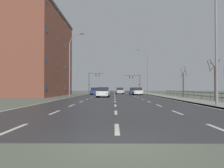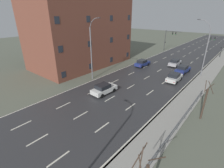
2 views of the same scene
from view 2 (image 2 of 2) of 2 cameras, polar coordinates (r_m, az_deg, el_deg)
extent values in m
cube|color=#5B6051|center=(38.91, 17.81, 5.41)|extent=(160.00, 160.00, 0.12)
cube|color=#303033|center=(49.90, 23.31, 8.55)|extent=(14.00, 120.00, 0.02)
cube|color=beige|center=(20.93, -28.93, -12.44)|extent=(0.16, 2.20, 0.01)
cube|color=beige|center=(22.81, -16.52, -7.18)|extent=(0.16, 2.20, 0.01)
cube|color=beige|center=(25.70, -6.67, -2.66)|extent=(0.16, 2.20, 0.01)
cube|color=beige|center=(29.32, 0.92, 0.91)|extent=(0.16, 2.20, 0.01)
cube|color=beige|center=(33.42, 6.75, 3.64)|extent=(0.16, 2.20, 0.01)
cube|color=beige|center=(37.84, 11.29, 5.73)|extent=(0.16, 2.20, 0.01)
cube|color=beige|center=(42.50, 14.88, 7.35)|extent=(0.16, 2.20, 0.01)
cube|color=beige|center=(47.31, 17.77, 8.62)|extent=(0.16, 2.20, 0.01)
cube|color=beige|center=(52.24, 20.13, 9.65)|extent=(0.16, 2.20, 0.01)
cube|color=beige|center=(57.25, 22.10, 10.48)|extent=(0.16, 2.20, 0.01)
cube|color=beige|center=(62.32, 23.75, 11.16)|extent=(0.16, 2.20, 0.01)
cube|color=beige|center=(67.45, 25.16, 11.74)|extent=(0.16, 2.20, 0.01)
cube|color=beige|center=(72.62, 26.38, 12.23)|extent=(0.16, 2.20, 0.01)
cube|color=beige|center=(77.82, 27.43, 12.65)|extent=(0.16, 2.20, 0.01)
cube|color=beige|center=(83.04, 28.36, 13.01)|extent=(0.16, 2.20, 0.01)
cube|color=beige|center=(88.29, 29.18, 13.33)|extent=(0.16, 2.20, 0.01)
cube|color=beige|center=(93.55, 29.91, 13.61)|extent=(0.16, 2.20, 0.01)
cube|color=beige|center=(98.83, 30.56, 13.86)|extent=(0.16, 2.20, 0.01)
cube|color=beige|center=(104.12, 31.15, 14.08)|extent=(0.16, 2.20, 0.01)
cube|color=beige|center=(18.21, -24.43, -17.25)|extent=(0.16, 2.20, 0.01)
cube|color=beige|center=(20.34, -10.79, -10.60)|extent=(0.16, 2.20, 0.01)
cube|color=beige|center=(23.55, -0.71, -5.08)|extent=(0.16, 2.20, 0.01)
cube|color=beige|center=(27.44, 6.61, -0.89)|extent=(0.16, 2.20, 0.01)
cube|color=beige|center=(31.79, 12.01, 2.22)|extent=(0.16, 2.20, 0.01)
cube|color=beige|center=(36.41, 16.09, 4.55)|extent=(0.16, 2.20, 0.01)
cube|color=beige|center=(41.23, 19.26, 6.33)|extent=(0.16, 2.20, 0.01)
cube|color=beige|center=(46.17, 21.76, 7.72)|extent=(0.16, 2.20, 0.01)
cube|color=beige|center=(51.21, 23.80, 8.83)|extent=(0.16, 2.20, 0.01)
cube|color=beige|center=(56.31, 25.47, 9.73)|extent=(0.16, 2.20, 0.01)
cube|color=beige|center=(61.47, 26.87, 10.47)|extent=(0.16, 2.20, 0.01)
cube|color=beige|center=(66.66, 28.06, 11.10)|extent=(0.16, 2.20, 0.01)
cube|color=beige|center=(71.88, 29.08, 11.63)|extent=(0.16, 2.20, 0.01)
cube|color=beige|center=(77.13, 29.97, 12.08)|extent=(0.16, 2.20, 0.01)
cube|color=beige|center=(82.40, 30.74, 12.48)|extent=(0.16, 2.20, 0.01)
cube|color=beige|center=(87.68, 31.42, 12.82)|extent=(0.16, 2.20, 0.01)
cube|color=beige|center=(92.98, 32.03, 13.13)|extent=(0.16, 2.20, 0.01)
cube|color=beige|center=(98.29, 32.57, 13.40)|extent=(0.16, 2.20, 0.01)
cube|color=beige|center=(103.61, 33.06, 13.64)|extent=(0.16, 2.20, 0.01)
cube|color=beige|center=(15.81, -18.09, -23.46)|extent=(0.16, 2.20, 0.01)
cube|color=beige|center=(18.22, -3.42, -14.74)|extent=(0.16, 2.20, 0.01)
cube|color=beige|center=(21.74, 6.40, -7.87)|extent=(0.16, 2.20, 0.01)
cube|color=beige|center=(25.91, 13.07, -2.92)|extent=(0.16, 2.20, 0.01)
cube|color=beige|center=(30.47, 17.78, 0.63)|extent=(0.16, 2.20, 0.01)
cube|color=beige|center=(35.27, 21.23, 3.24)|extent=(0.16, 2.20, 0.01)
cube|color=beige|center=(40.22, 23.86, 5.21)|extent=(0.16, 2.20, 0.01)
cube|color=beige|center=(45.28, 25.92, 6.73)|extent=(0.16, 2.20, 0.01)
cube|color=beige|center=(50.40, 27.58, 7.94)|extent=(0.16, 2.20, 0.01)
cube|color=beige|center=(55.58, 28.93, 8.93)|extent=(0.16, 2.20, 0.01)
cube|color=beige|center=(60.80, 30.06, 9.74)|extent=(0.16, 2.20, 0.01)
cube|color=beige|center=(66.04, 31.01, 10.41)|extent=(0.16, 2.20, 0.01)
cube|color=beige|center=(71.31, 31.82, 10.99)|extent=(0.16, 2.20, 0.01)
cube|color=beige|center=(76.60, 32.53, 11.49)|extent=(0.16, 2.20, 0.01)
cube|color=beige|center=(81.90, 33.15, 11.92)|extent=(0.16, 2.20, 0.01)
cube|color=beige|center=(87.22, 33.69, 12.29)|extent=(0.16, 2.20, 0.01)
cube|color=beige|center=(92.54, 34.17, 12.62)|extent=(0.16, 2.20, 0.01)
cube|color=beige|center=(48.50, 30.98, 6.73)|extent=(0.16, 120.00, 0.01)
cube|color=beige|center=(52.16, 16.12, 10.13)|extent=(0.16, 120.00, 0.01)
cube|color=gray|center=(48.30, 32.88, 6.29)|extent=(3.00, 120.00, 0.12)
cube|color=slate|center=(48.46, 31.25, 6.70)|extent=(0.16, 120.00, 0.12)
cylinder|color=#515459|center=(15.04, 14.82, -23.36)|extent=(0.07, 0.07, 1.00)
cylinder|color=#515459|center=(16.79, 18.77, -18.00)|extent=(0.07, 0.07, 1.00)
cylinder|color=#515459|center=(18.72, 21.77, -13.65)|extent=(0.07, 0.07, 1.00)
cylinder|color=#515459|center=(20.78, 24.11, -10.11)|extent=(0.07, 0.07, 1.00)
cylinder|color=#515459|center=(22.92, 25.98, -7.20)|extent=(0.07, 0.07, 1.00)
cylinder|color=#515459|center=(25.14, 27.51, -4.80)|extent=(0.07, 0.07, 1.00)
cylinder|color=#515459|center=(27.41, 28.78, -2.78)|extent=(0.07, 0.07, 1.00)
cylinder|color=slate|center=(35.03, 29.67, 8.95)|extent=(0.20, 0.20, 8.59)
cylinder|color=slate|center=(34.43, 30.95, 16.63)|extent=(0.52, 0.11, 0.95)
cylinder|color=slate|center=(34.51, 30.18, 18.05)|extent=(0.88, 0.11, 0.66)
cylinder|color=slate|center=(34.68, 28.80, 18.95)|extent=(1.00, 0.11, 0.28)
cube|color=#333335|center=(34.79, 27.99, 19.17)|extent=(0.56, 0.24, 0.12)
cylinder|color=slate|center=(29.54, -7.21, 10.09)|extent=(0.20, 0.20, 9.05)
cylinder|color=slate|center=(28.66, -7.45, 19.71)|extent=(0.50, 0.11, 0.90)
cylinder|color=slate|center=(28.21, -6.65, 21.11)|extent=(0.84, 0.11, 0.63)
cylinder|color=slate|center=(27.59, -5.36, 21.84)|extent=(0.95, 0.11, 0.27)
cube|color=#333335|center=(27.26, -4.62, 21.91)|extent=(0.56, 0.24, 0.12)
cylinder|color=#38383A|center=(54.07, 33.96, 10.59)|extent=(0.18, 0.18, 5.63)
cylinder|color=#38383A|center=(54.03, 32.00, 13.83)|extent=(4.91, 0.12, 0.12)
cube|color=black|center=(54.06, 32.13, 13.21)|extent=(0.20, 0.28, 0.80)
sphere|color=#2D2D2D|center=(53.88, 32.16, 13.46)|extent=(0.14, 0.14, 0.14)
sphere|color=#2D2D2D|center=(53.91, 32.10, 13.20)|extent=(0.14, 0.14, 0.14)
sphere|color=green|center=(53.95, 32.04, 12.93)|extent=(0.14, 0.14, 0.14)
cube|color=black|center=(54.21, 31.10, 13.44)|extent=(0.20, 0.28, 0.80)
sphere|color=#2D2D2D|center=(54.03, 31.13, 13.70)|extent=(0.14, 0.14, 0.14)
sphere|color=#2D2D2D|center=(54.06, 31.07, 13.43)|extent=(0.14, 0.14, 0.14)
sphere|color=green|center=(54.09, 31.01, 13.16)|extent=(0.14, 0.14, 0.14)
cube|color=black|center=(54.08, 33.67, 10.42)|extent=(0.18, 0.12, 0.32)
cylinder|color=#38383A|center=(57.06, 17.91, 14.22)|extent=(0.18, 0.18, 6.28)
cylinder|color=#38383A|center=(55.86, 20.63, 16.70)|extent=(4.80, 0.12, 0.12)
cube|color=black|center=(56.00, 20.32, 16.19)|extent=(0.20, 0.28, 0.80)
sphere|color=#2D2D2D|center=(55.83, 20.30, 16.44)|extent=(0.14, 0.14, 0.14)
sphere|color=#2D2D2D|center=(55.86, 20.26, 16.18)|extent=(0.14, 0.14, 0.14)
sphere|color=green|center=(55.89, 20.22, 15.92)|extent=(0.14, 0.14, 0.14)
cube|color=black|center=(55.68, 21.27, 16.02)|extent=(0.20, 0.28, 0.80)
sphere|color=#2D2D2D|center=(55.51, 21.25, 16.28)|extent=(0.14, 0.14, 0.14)
sphere|color=#2D2D2D|center=(55.54, 21.21, 16.01)|extent=(0.14, 0.14, 0.14)
sphere|color=green|center=(55.56, 21.17, 15.75)|extent=(0.14, 0.14, 0.14)
cube|color=black|center=(57.01, 18.03, 13.64)|extent=(0.18, 0.12, 0.32)
cube|color=#B7B7BC|center=(40.69, 21.01, 6.78)|extent=(1.92, 4.17, 0.64)
cube|color=black|center=(40.29, 21.03, 7.55)|extent=(1.64, 2.06, 0.60)
cube|color=slate|center=(41.19, 21.43, 7.78)|extent=(1.41, 0.14, 0.51)
cylinder|color=black|center=(41.75, 22.54, 6.49)|extent=(0.25, 0.67, 0.66)
cylinder|color=black|center=(42.16, 20.44, 6.96)|extent=(0.25, 0.67, 0.66)
cylinder|color=black|center=(39.38, 21.49, 5.70)|extent=(0.25, 0.67, 0.66)
cylinder|color=black|center=(39.82, 19.28, 6.21)|extent=(0.25, 0.67, 0.66)
cube|color=red|center=(38.99, 19.17, 6.36)|extent=(0.16, 0.05, 0.14)
cube|color=red|center=(38.63, 21.01, 5.95)|extent=(0.16, 0.05, 0.14)
cube|color=silver|center=(31.22, 20.82, 1.99)|extent=(1.88, 4.15, 0.64)
cube|color=black|center=(30.78, 20.84, 2.93)|extent=(1.62, 2.05, 0.60)
cube|color=slate|center=(31.66, 21.38, 3.36)|extent=(1.41, 0.12, 0.51)
cylinder|color=black|center=(32.29, 22.81, 1.76)|extent=(0.24, 0.67, 0.66)
cylinder|color=black|center=(32.69, 20.12, 2.44)|extent=(0.24, 0.67, 0.66)
cylinder|color=black|center=(29.98, 21.41, 0.37)|extent=(0.24, 0.67, 0.66)
cylinder|color=black|center=(30.41, 18.54, 1.11)|extent=(0.24, 0.67, 0.66)
cube|color=red|center=(29.58, 18.37, 1.18)|extent=(0.16, 0.04, 0.14)
cube|color=red|center=(29.22, 20.76, 0.56)|extent=(0.16, 0.04, 0.14)
cube|color=navy|center=(38.34, 10.51, 7.00)|extent=(1.90, 4.16, 0.64)
cube|color=black|center=(37.96, 10.38, 7.83)|extent=(1.63, 2.05, 0.60)
cube|color=slate|center=(38.76, 11.13, 8.06)|extent=(1.41, 0.13, 0.51)
cylinder|color=black|center=(39.10, 12.48, 6.68)|extent=(0.24, 0.67, 0.66)
cylinder|color=black|center=(39.87, 10.46, 7.17)|extent=(0.24, 0.67, 0.66)
cylinder|color=black|center=(36.99, 10.50, 5.88)|extent=(0.24, 0.67, 0.66)
cylinder|color=black|center=(37.80, 8.41, 6.41)|extent=(0.24, 0.67, 0.66)
cube|color=red|center=(37.02, 7.97, 6.58)|extent=(0.16, 0.05, 0.14)
cube|color=red|center=(36.35, 9.70, 6.15)|extent=(0.16, 0.05, 0.14)
cube|color=silver|center=(24.79, -2.74, -1.93)|extent=(1.97, 4.19, 0.64)
cube|color=black|center=(24.37, -3.18, -0.80)|extent=(1.66, 2.08, 0.60)
cube|color=slate|center=(24.99, -1.63, -0.19)|extent=(1.41, 0.15, 0.51)
cylinder|color=black|center=(25.25, 0.62, -2.22)|extent=(0.25, 0.67, 0.66)
cylinder|color=black|center=(26.26, -2.00, -1.17)|extent=(0.25, 0.67, 0.66)
cylinder|color=black|center=(23.63, -3.53, -4.18)|extent=(0.25, 0.67, 0.66)
cylinder|color=black|center=(24.70, -6.15, -2.98)|extent=(0.25, 0.67, 0.66)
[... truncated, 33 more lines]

